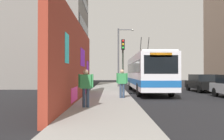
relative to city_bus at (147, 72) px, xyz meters
The scene contains 11 objects.
ground_plane 3.55m from the city_bus, 144.06° to the left, with size 80.00×80.00×0.00m, color black.
sidewalk_slab 4.54m from the city_bus, 126.14° to the left, with size 48.00×3.20×0.15m, color gray.
graffiti_wall 8.43m from the city_bus, 142.27° to the left, with size 13.64×0.32×4.64m.
building_far_left 16.42m from the city_bus, 50.27° to the left, with size 10.70×9.08×19.73m.
city_bus is the anchor object (origin of this frame).
parked_car_black 5.37m from the city_bus, 79.82° to the right, with size 4.40×1.91×1.58m.
pedestrian_at_curb 6.29m from the city_bus, 156.96° to the left, with size 0.24×0.70×1.76m.
pedestrian_near_wall 10.68m from the city_bus, 156.33° to the left, with size 0.23×0.68×1.70m.
traffic_light 2.77m from the city_bus, 119.22° to the left, with size 0.49×0.28×4.31m.
street_lamp 7.37m from the city_bus, 16.90° to the left, with size 0.44×1.86×6.72m.
curbside_puddle 2.25m from the city_bus, 118.58° to the left, with size 1.20×1.20×0.00m, color black.
Camera 1 is at (-17.86, 1.38, 1.67)m, focal length 37.77 mm.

